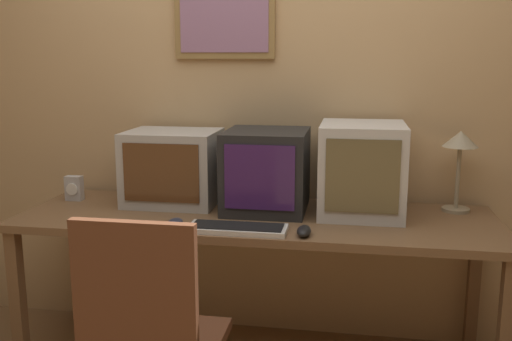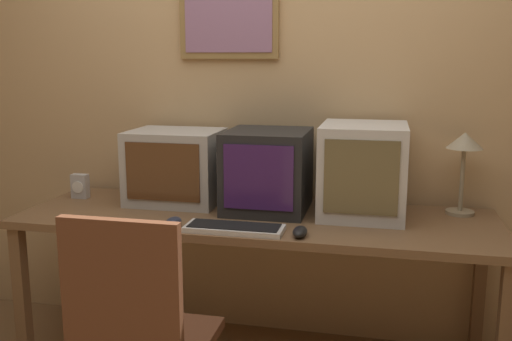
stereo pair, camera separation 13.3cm
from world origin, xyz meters
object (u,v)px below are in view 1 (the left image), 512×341
monitor_center (266,170)px  desk_clock (74,188)px  keyboard_main (237,228)px  mouse_near_keyboard (304,231)px  monitor_left (173,167)px  mouse_far_corner (175,223)px  monitor_right (362,169)px  desk_lamp (460,149)px

monitor_center → desk_clock: size_ratio=3.32×
keyboard_main → mouse_near_keyboard: bearing=-2.7°
desk_clock → mouse_near_keyboard: bearing=-18.1°
monitor_left → mouse_near_keyboard: (0.69, -0.43, -0.16)m
mouse_far_corner → desk_clock: desk_clock is taller
monitor_center → monitor_right: monitor_right is taller
desk_clock → desk_lamp: bearing=3.3°
desk_lamp → monitor_left: bearing=-176.9°
monitor_center → desk_lamp: size_ratio=1.08×
mouse_near_keyboard → desk_clock: desk_clock is taller
keyboard_main → desk_clock: (-0.93, 0.38, 0.05)m
monitor_center → mouse_far_corner: bearing=-133.1°
mouse_near_keyboard → desk_lamp: size_ratio=0.30×
monitor_left → keyboard_main: size_ratio=1.07×
monitor_center → keyboard_main: (-0.07, -0.37, -0.18)m
mouse_far_corner → keyboard_main: bearing=-1.5°
mouse_near_keyboard → desk_lamp: (0.68, 0.50, 0.28)m
mouse_near_keyboard → mouse_far_corner: size_ratio=1.10×
monitor_left → monitor_center: 0.48m
keyboard_main → desk_lamp: size_ratio=1.09×
monitor_left → mouse_near_keyboard: 0.83m
keyboard_main → monitor_center: bearing=79.9°
mouse_far_corner → desk_clock: bearing=150.2°
desk_clock → desk_lamp: 1.91m
mouse_far_corner → desk_lamp: desk_lamp is taller
desk_clock → keyboard_main: bearing=-22.3°
monitor_left → mouse_far_corner: size_ratio=4.20×
monitor_left → mouse_far_corner: monitor_left is taller
keyboard_main → monitor_left: bearing=134.7°
monitor_center → desk_clock: 1.00m
monitor_left → monitor_right: bearing=-2.1°
monitor_left → desk_lamp: bearing=3.1°
monitor_center → keyboard_main: 0.42m
keyboard_main → mouse_far_corner: 0.27m
monitor_right → mouse_near_keyboard: 0.50m
desk_lamp → monitor_center: bearing=-172.4°
monitor_center → keyboard_main: size_ratio=1.00×
monitor_left → desk_clock: monitor_left is taller
keyboard_main → desk_lamp: bearing=27.1°
keyboard_main → desk_lamp: (0.96, 0.49, 0.29)m
mouse_near_keyboard → desk_clock: bearing=161.9°
desk_clock → desk_lamp: desk_lamp is taller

